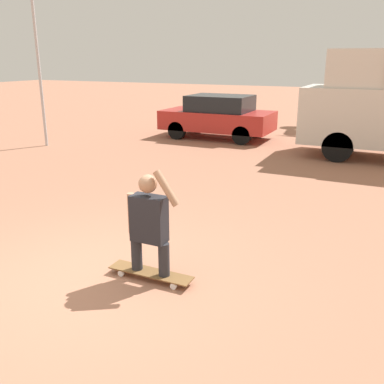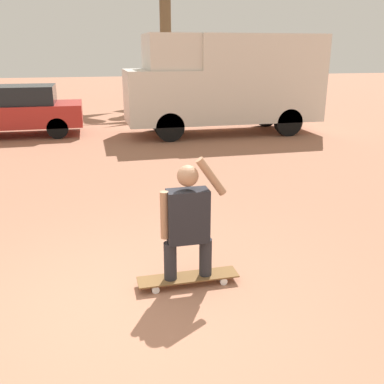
{
  "view_description": "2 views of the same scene",
  "coord_description": "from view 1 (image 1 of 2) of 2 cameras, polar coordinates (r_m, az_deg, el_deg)",
  "views": [
    {
      "loc": [
        3.2,
        -3.79,
        2.69
      ],
      "look_at": [
        0.76,
        1.36,
        0.9
      ],
      "focal_mm": 40.0,
      "sensor_mm": 36.0,
      "label": 1
    },
    {
      "loc": [
        -0.3,
        -3.72,
        2.5
      ],
      "look_at": [
        0.89,
        1.28,
        0.78
      ],
      "focal_mm": 40.0,
      "sensor_mm": 36.0,
      "label": 2
    }
  ],
  "objects": [
    {
      "name": "person_skateboarder",
      "position": [
        5.25,
        -5.77,
        -3.76
      ],
      "size": [
        0.72,
        0.22,
        1.36
      ],
      "color": "#28282D",
      "rests_on": "skateboard"
    },
    {
      "name": "parked_car_red",
      "position": [
        15.12,
        3.49,
        10.07
      ],
      "size": [
        3.81,
        1.8,
        1.48
      ],
      "color": "black",
      "rests_on": "ground_plane"
    },
    {
      "name": "ground_plane",
      "position": [
        5.64,
        -13.26,
        -11.58
      ],
      "size": [
        80.0,
        80.0,
        0.0
      ],
      "primitive_type": "plane",
      "color": "#A36B51"
    },
    {
      "name": "skateboard",
      "position": [
        5.55,
        -5.54,
        -10.7
      ],
      "size": [
        1.12,
        0.25,
        0.1
      ],
      "color": "brown",
      "rests_on": "ground_plane"
    },
    {
      "name": "flagpole",
      "position": [
        14.36,
        -19.79,
        17.99
      ],
      "size": [
        0.97,
        0.12,
        5.4
      ],
      "color": "#B7B7BC",
      "rests_on": "ground_plane"
    }
  ]
}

